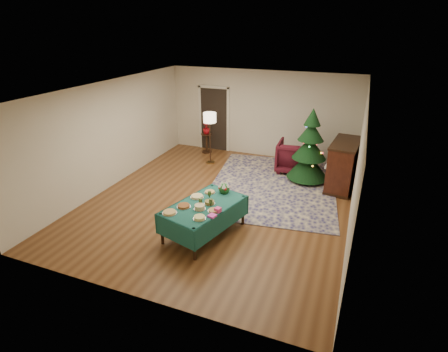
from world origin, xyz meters
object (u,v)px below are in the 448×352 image
at_px(floor_lamp, 210,121).
at_px(side_table, 207,143).
at_px(armchair, 295,155).
at_px(christmas_tree, 310,149).
at_px(gift_box, 218,210).
at_px(potted_plant, 206,130).
at_px(piano, 343,165).
at_px(buffet_table, 204,210).

distance_m(floor_lamp, side_table, 1.42).
xyz_separation_m(floor_lamp, side_table, (-0.50, 0.85, -1.02)).
xyz_separation_m(armchair, christmas_tree, (0.46, -0.50, 0.41)).
height_order(gift_box, christmas_tree, christmas_tree).
distance_m(armchair, side_table, 3.08).
bearing_deg(christmas_tree, armchair, 132.43).
relative_size(side_table, potted_plant, 1.53).
bearing_deg(armchair, side_table, -12.87).
height_order(side_table, christmas_tree, christmas_tree).
distance_m(armchair, potted_plant, 3.09).
xyz_separation_m(gift_box, potted_plant, (-2.33, 4.70, 0.05)).
bearing_deg(potted_plant, piano, -15.13).
xyz_separation_m(armchair, side_table, (-3.02, 0.57, -0.18)).
relative_size(armchair, side_table, 1.53).
height_order(buffet_table, floor_lamp, floor_lamp).
relative_size(floor_lamp, christmas_tree, 0.78).
bearing_deg(christmas_tree, side_table, 162.93).
xyz_separation_m(floor_lamp, christmas_tree, (2.98, -0.22, -0.43)).
xyz_separation_m(gift_box, floor_lamp, (-1.83, 3.85, 0.62)).
relative_size(side_table, piano, 0.43).
bearing_deg(potted_plant, gift_box, -63.61).
bearing_deg(side_table, floor_lamp, -59.64).
bearing_deg(piano, gift_box, -120.26).
distance_m(gift_box, piano, 4.07).
distance_m(gift_box, christmas_tree, 3.81).
bearing_deg(side_table, christmas_tree, -17.07).
xyz_separation_m(floor_lamp, piano, (3.88, -0.33, -0.73)).
bearing_deg(buffet_table, christmas_tree, 66.24).
distance_m(side_table, piano, 4.55).
xyz_separation_m(gift_box, side_table, (-2.33, 4.70, -0.40)).
bearing_deg(armchair, christmas_tree, 130.20).
distance_m(gift_box, potted_plant, 5.24).
bearing_deg(potted_plant, buffet_table, -66.58).
height_order(gift_box, armchair, armchair).
relative_size(gift_box, potted_plant, 0.26).
height_order(side_table, piano, piano).
relative_size(gift_box, piano, 0.07).
height_order(buffet_table, side_table, buffet_table).
bearing_deg(buffet_table, potted_plant, 113.42).
bearing_deg(side_table, buffet_table, -66.58).
distance_m(buffet_table, gift_box, 0.44).
xyz_separation_m(buffet_table, side_table, (-1.96, 4.53, -0.22)).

